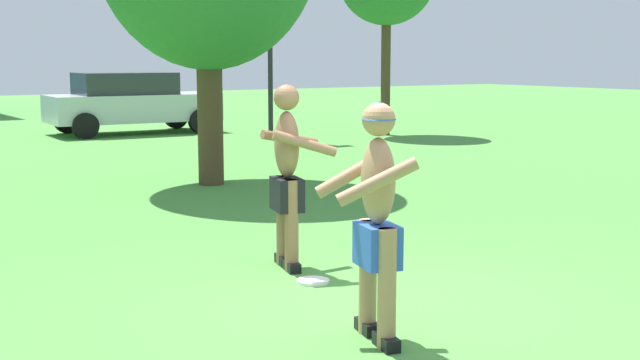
{
  "coord_description": "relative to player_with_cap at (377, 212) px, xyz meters",
  "views": [
    {
      "loc": [
        -3.98,
        -5.2,
        1.99
      ],
      "look_at": [
        -0.24,
        0.54,
        0.99
      ],
      "focal_mm": 47.39,
      "sensor_mm": 36.0,
      "label": 1
    }
  ],
  "objects": [
    {
      "name": "frisbee",
      "position": [
        0.46,
        1.54,
        -0.91
      ],
      "size": [
        0.29,
        0.29,
        0.03
      ],
      "primitive_type": "cylinder",
      "color": "white",
      "rests_on": "ground_plane"
    },
    {
      "name": "ground_plane",
      "position": [
        0.51,
        0.6,
        -0.93
      ],
      "size": [
        80.0,
        80.0,
        0.0
      ],
      "primitive_type": "plane",
      "color": "#4C8E3D"
    },
    {
      "name": "player_with_cap",
      "position": [
        0.0,
        0.0,
        0.0
      ],
      "size": [
        0.64,
        0.76,
        1.69
      ],
      "color": "black",
      "rests_on": "ground_plane"
    },
    {
      "name": "car_silver_mid_lot",
      "position": [
        4.4,
        16.49,
        -0.1
      ],
      "size": [
        4.38,
        2.18,
        1.58
      ],
      "color": "silver",
      "rests_on": "ground_plane"
    },
    {
      "name": "player_in_black",
      "position": [
        0.55,
        2.12,
        -0.01
      ],
      "size": [
        0.71,
        0.7,
        1.73
      ],
      "color": "black",
      "rests_on": "ground_plane"
    }
  ]
}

